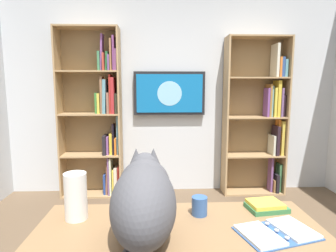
{
  "coord_description": "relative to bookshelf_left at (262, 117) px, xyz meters",
  "views": [
    {
      "loc": [
        0.23,
        1.6,
        1.43
      ],
      "look_at": [
        0.11,
        -1.06,
        1.06
      ],
      "focal_mm": 30.09,
      "sensor_mm": 36.0,
      "label": 1
    }
  ],
  "objects": [
    {
      "name": "wall_mounted_tv",
      "position": [
        1.22,
        -0.08,
        0.31
      ],
      "size": [
        0.94,
        0.07,
        0.57
      ],
      "color": "black"
    },
    {
      "name": "paper_towel_roll",
      "position": [
        1.8,
        2.32,
        -0.14
      ],
      "size": [
        0.11,
        0.11,
        0.23
      ],
      "primitive_type": "cylinder",
      "color": "white",
      "rests_on": "desk"
    },
    {
      "name": "bookshelf_right",
      "position": [
        2.15,
        0.0,
        0.02
      ],
      "size": [
        0.79,
        0.28,
        2.17
      ],
      "color": "tan",
      "rests_on": "ground"
    },
    {
      "name": "cat",
      "position": [
        1.46,
        2.5,
        -0.07
      ],
      "size": [
        0.28,
        0.64,
        0.37
      ],
      "color": "#4C4C51",
      "rests_on": "desk"
    },
    {
      "name": "open_binder",
      "position": [
        0.87,
        2.51,
        -0.25
      ],
      "size": [
        0.38,
        0.3,
        0.02
      ],
      "color": "#335999",
      "rests_on": "desk"
    },
    {
      "name": "wall_back",
      "position": [
        1.17,
        -0.17,
        0.32
      ],
      "size": [
        4.52,
        0.06,
        2.7
      ],
      "primitive_type": "cube",
      "color": "silver",
      "rests_on": "ground"
    },
    {
      "name": "bookshelf_left",
      "position": [
        0.0,
        0.0,
        0.0
      ],
      "size": [
        0.81,
        0.28,
        2.07
      ],
      "color": "tan",
      "rests_on": "ground"
    },
    {
      "name": "coffee_mug",
      "position": [
        1.18,
        2.3,
        -0.21
      ],
      "size": [
        0.08,
        0.08,
        0.1
      ],
      "primitive_type": "cylinder",
      "color": "#335999",
      "rests_on": "desk"
    },
    {
      "name": "desk_book_stack",
      "position": [
        0.82,
        2.26,
        -0.23
      ],
      "size": [
        0.22,
        0.17,
        0.05
      ],
      "color": "#387A47",
      "rests_on": "desk"
    }
  ]
}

